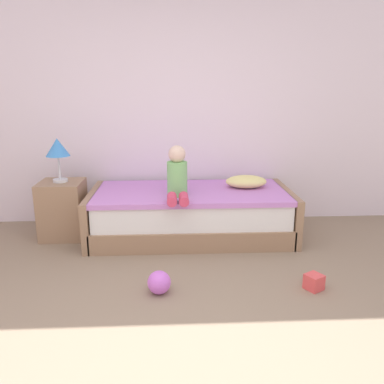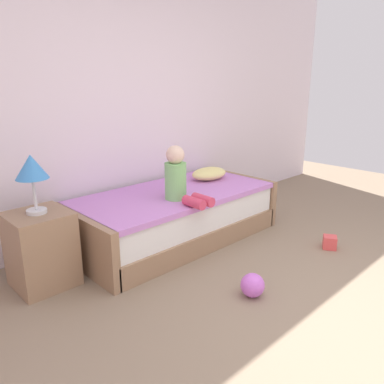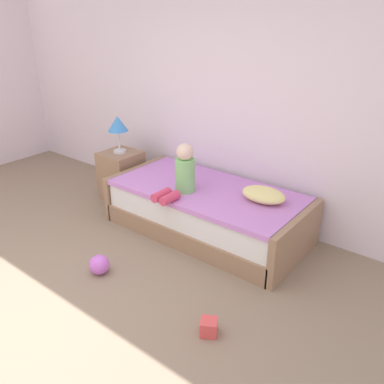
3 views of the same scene
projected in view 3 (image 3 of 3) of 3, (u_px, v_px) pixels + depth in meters
ground_plane at (32, 329)px, 3.02m from camera, size 9.20×9.20×0.00m
wall_rear at (229, 86)px, 4.28m from camera, size 7.20×0.10×2.90m
bed at (207, 210)px, 4.26m from camera, size 2.11×1.00×0.50m
nightstand at (122, 175)px, 5.03m from camera, size 0.44×0.44×0.60m
table_lamp at (118, 125)px, 4.76m from camera, size 0.24×0.24×0.45m
child_figure at (182, 173)px, 3.99m from camera, size 0.20×0.51×0.50m
pillow at (264, 195)px, 3.86m from camera, size 0.44×0.30×0.13m
toy_ball at (99, 265)px, 3.62m from camera, size 0.18×0.18×0.18m
toy_block at (209, 327)px, 2.95m from camera, size 0.17×0.17×0.12m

